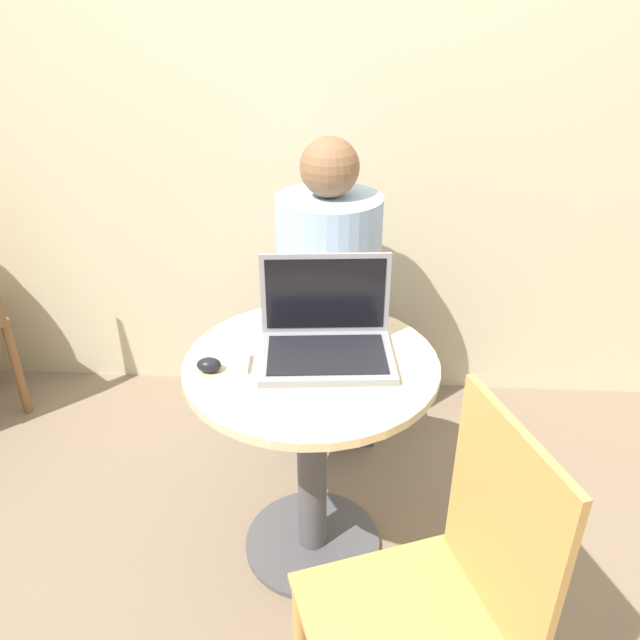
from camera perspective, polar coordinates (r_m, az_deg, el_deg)
The scene contains 8 objects.
ground_plane at distance 2.18m, azimuth -0.67°, elevation -19.78°, with size 12.00×12.00×0.00m, color #7F6B56.
back_wall at distance 2.44m, azimuth 0.85°, elevation 20.82°, with size 7.00×0.05×2.60m.
round_table at distance 1.84m, azimuth -0.76°, elevation -9.57°, with size 0.70×0.70×0.71m.
laptop at distance 1.72m, azimuth 0.57°, elevation -1.39°, with size 0.39×0.29×0.26m.
cell_phone at distance 1.70m, azimuth -7.25°, elevation -3.94°, with size 0.05×0.09×0.02m.
computer_mouse at distance 1.68m, azimuth -10.12°, elevation -4.06°, with size 0.07×0.05×0.04m.
chair_empty at distance 1.45m, azimuth 10.71°, elevation -24.72°, with size 0.51×0.51×0.93m.
person_seated at distance 2.41m, azimuth 0.69°, elevation 0.32°, with size 0.41×0.59×1.19m.
Camera 1 is at (0.11, -1.44, 1.63)m, focal length 35.00 mm.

